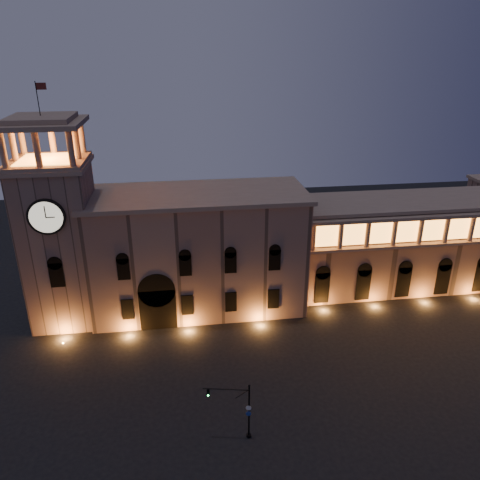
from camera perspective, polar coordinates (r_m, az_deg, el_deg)
The scene contains 5 objects.
ground at distance 54.28m, azimuth -1.14°, elevation -19.40°, with size 160.00×160.00×0.00m, color black.
government_building at distance 67.82m, azimuth -5.19°, elevation -1.37°, with size 30.80×12.80×17.60m.
clock_tower at distance 67.36m, azimuth -21.09°, elevation 0.38°, with size 9.80×9.80×32.40m.
colonnade_wing at distance 79.15m, azimuth 20.21°, elevation -0.24°, with size 40.60×11.50×14.50m.
traffic_light at distance 48.65m, azimuth 0.11°, elevation -19.98°, with size 4.67×1.18×6.51m.
Camera 1 is at (-4.59, -39.91, 36.51)m, focal length 35.00 mm.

